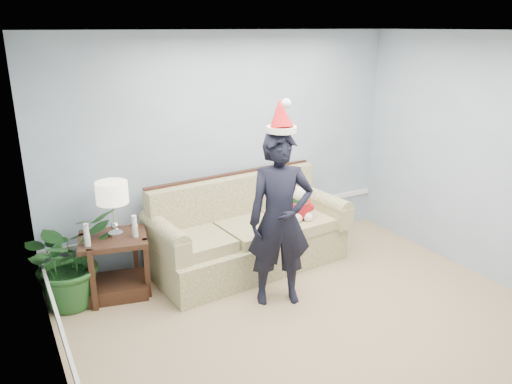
{
  "coord_description": "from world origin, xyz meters",
  "views": [
    {
      "loc": [
        -2.51,
        -2.8,
        2.73
      ],
      "look_at": [
        -0.13,
        1.55,
        1.08
      ],
      "focal_mm": 35.0,
      "sensor_mm": 36.0,
      "label": 1
    }
  ],
  "objects_px": {
    "man": "(280,220)",
    "side_table": "(116,272)",
    "teddy_bear": "(300,206)",
    "sofa": "(247,235)",
    "table_lamp": "(112,195)",
    "houseplant": "(69,259)"
  },
  "relations": [
    {
      "from": "sofa",
      "to": "teddy_bear",
      "type": "xyz_separation_m",
      "value": [
        0.59,
        -0.23,
        0.33
      ]
    },
    {
      "from": "table_lamp",
      "to": "teddy_bear",
      "type": "relative_size",
      "value": 1.35
    },
    {
      "from": "table_lamp",
      "to": "teddy_bear",
      "type": "distance_m",
      "value": 2.15
    },
    {
      "from": "sofa",
      "to": "side_table",
      "type": "distance_m",
      "value": 1.55
    },
    {
      "from": "sofa",
      "to": "side_table",
      "type": "xyz_separation_m",
      "value": [
        -1.55,
        0.04,
        -0.12
      ]
    },
    {
      "from": "houseplant",
      "to": "man",
      "type": "relative_size",
      "value": 0.56
    },
    {
      "from": "table_lamp",
      "to": "houseplant",
      "type": "relative_size",
      "value": 0.58
    },
    {
      "from": "side_table",
      "to": "teddy_bear",
      "type": "relative_size",
      "value": 1.84
    },
    {
      "from": "table_lamp",
      "to": "man",
      "type": "height_order",
      "value": "man"
    },
    {
      "from": "man",
      "to": "teddy_bear",
      "type": "relative_size",
      "value": 4.17
    },
    {
      "from": "table_lamp",
      "to": "houseplant",
      "type": "bearing_deg",
      "value": -178.76
    },
    {
      "from": "sofa",
      "to": "table_lamp",
      "type": "relative_size",
      "value": 4.02
    },
    {
      "from": "sofa",
      "to": "houseplant",
      "type": "distance_m",
      "value": 2.0
    },
    {
      "from": "man",
      "to": "teddy_bear",
      "type": "xyz_separation_m",
      "value": [
        0.68,
        0.66,
        -0.19
      ]
    },
    {
      "from": "houseplant",
      "to": "table_lamp",
      "type": "bearing_deg",
      "value": 1.24
    },
    {
      "from": "man",
      "to": "teddy_bear",
      "type": "bearing_deg",
      "value": 64.23
    },
    {
      "from": "sofa",
      "to": "side_table",
      "type": "relative_size",
      "value": 2.95
    },
    {
      "from": "sofa",
      "to": "houseplant",
      "type": "height_order",
      "value": "sofa"
    },
    {
      "from": "man",
      "to": "teddy_bear",
      "type": "distance_m",
      "value": 0.97
    },
    {
      "from": "man",
      "to": "side_table",
      "type": "bearing_deg",
      "value": 167.57
    },
    {
      "from": "sofa",
      "to": "houseplant",
      "type": "bearing_deg",
      "value": 173.22
    },
    {
      "from": "man",
      "to": "table_lamp",
      "type": "bearing_deg",
      "value": 165.83
    }
  ]
}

